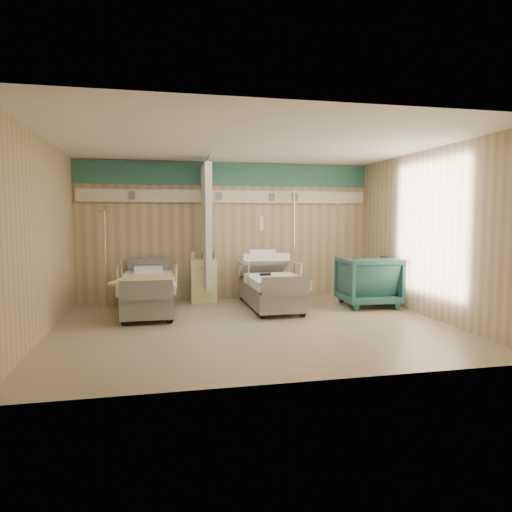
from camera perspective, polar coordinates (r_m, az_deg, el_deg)
The scene contains 13 objects.
ground at distance 7.15m, azimuth -0.43°, elevation -8.67°, with size 6.00×5.00×0.00m, color #9C886B.
room_walls at distance 7.20m, azimuth -1.09°, elevation 6.36°, with size 6.04×5.04×2.82m.
bed_right at distance 8.47m, azimuth 1.78°, elevation -4.39°, with size 1.00×2.16×0.63m, color white, non-canonical shape.
bed_left at distance 8.23m, azimuth -13.32°, elevation -4.79°, with size 1.00×2.16×0.63m, color white, non-canonical shape.
bedside_cabinet at distance 9.14m, azimuth -6.62°, elevation -3.04°, with size 0.50×0.48×0.85m, color #F6F199.
visitor_armchair at distance 8.87m, azimuth 13.81°, elevation -3.07°, with size 1.01×1.04×0.95m, color #1F4E4D.
waffle_blanket at distance 8.76m, azimuth 13.86°, elevation 0.17°, with size 0.63×0.56×0.07m, color silver.
iv_stand_right at distance 9.50m, azimuth 4.74°, elevation -2.52°, with size 0.40×0.40×2.24m.
iv_stand_left at distance 9.05m, azimuth -18.21°, elevation -3.69°, with size 0.32×0.32×1.80m.
call_remote at distance 8.20m, azimuth 1.16°, elevation -2.31°, with size 0.19×0.09×0.04m, color black.
tan_blanket at distance 7.72m, azimuth -13.69°, elevation -2.91°, with size 0.88×1.10×0.04m, color tan.
toiletry_bag at distance 9.14m, azimuth -6.06°, elevation 0.04°, with size 0.23×0.15×0.13m, color black.
white_cup at distance 9.21m, azimuth -7.88°, elevation 0.09°, with size 0.09×0.09×0.13m, color white.
Camera 1 is at (-1.41, -6.81, 1.66)m, focal length 32.00 mm.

